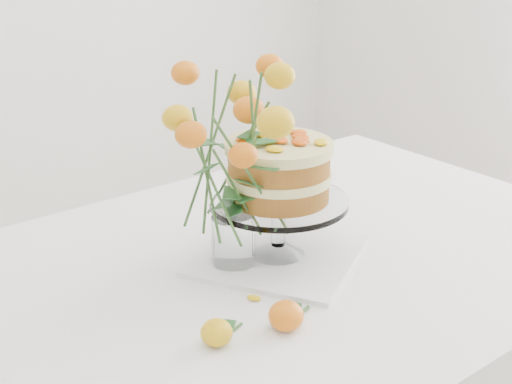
# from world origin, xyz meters

# --- Properties ---
(table) EXTENTS (1.43, 0.93, 0.76)m
(table) POSITION_xyz_m (0.00, 0.00, 0.67)
(table) COLOR tan
(table) RESTS_ON ground
(napkin) EXTENTS (0.39, 0.39, 0.01)m
(napkin) POSITION_xyz_m (0.01, -0.01, 0.76)
(napkin) COLOR white
(napkin) RESTS_ON table
(cake_stand) EXTENTS (0.26, 0.26, 0.23)m
(cake_stand) POSITION_xyz_m (0.01, -0.01, 0.92)
(cake_stand) COLOR white
(cake_stand) RESTS_ON napkin
(rose_vase) EXTENTS (0.33, 0.33, 0.40)m
(rose_vase) POSITION_xyz_m (-0.07, 0.02, 0.99)
(rose_vase) COLOR white
(rose_vase) RESTS_ON table
(loose_rose_near) EXTENTS (0.09, 0.05, 0.04)m
(loose_rose_near) POSITION_xyz_m (-0.25, -0.17, 0.78)
(loose_rose_near) COLOR gold
(loose_rose_near) RESTS_ON table
(loose_rose_far) EXTENTS (0.10, 0.06, 0.05)m
(loose_rose_far) POSITION_xyz_m (-0.14, -0.20, 0.78)
(loose_rose_far) COLOR #DE600A
(loose_rose_far) RESTS_ON table
(stray_petal_a) EXTENTS (0.03, 0.02, 0.00)m
(stray_petal_a) POSITION_xyz_m (-0.12, -0.10, 0.76)
(stray_petal_a) COLOR yellow
(stray_petal_a) RESTS_ON table
(stray_petal_b) EXTENTS (0.03, 0.02, 0.00)m
(stray_petal_b) POSITION_xyz_m (-0.02, -0.14, 0.76)
(stray_petal_b) COLOR yellow
(stray_petal_b) RESTS_ON table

